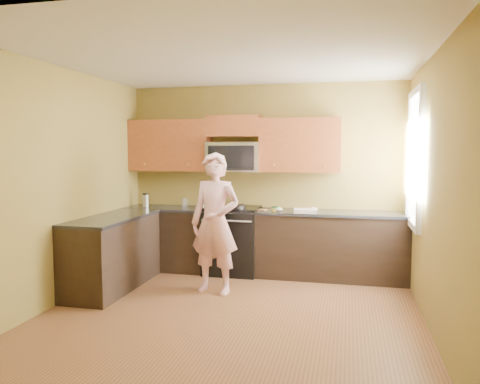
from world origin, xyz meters
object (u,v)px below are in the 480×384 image
(butter_tub, at_px, (276,211))
(travel_mug, at_px, (146,206))
(woman, at_px, (215,223))
(stove, at_px, (232,240))
(frying_pan, at_px, (236,208))
(microwave, at_px, (234,171))

(butter_tub, bearing_deg, travel_mug, 175.82)
(woman, distance_m, butter_tub, 1.05)
(travel_mug, bearing_deg, woman, -35.82)
(stove, relative_size, butter_tub, 8.32)
(stove, bearing_deg, frying_pan, -58.02)
(woman, height_order, butter_tub, woman)
(stove, relative_size, travel_mug, 4.86)
(stove, height_order, butter_tub, butter_tub)
(woman, height_order, frying_pan, woman)
(stove, xyz_separation_m, travel_mug, (-1.34, 0.03, 0.44))
(frying_pan, distance_m, butter_tub, 0.55)
(frying_pan, relative_size, travel_mug, 2.19)
(stove, distance_m, woman, 1.03)
(frying_pan, distance_m, travel_mug, 1.45)
(microwave, bearing_deg, frying_pan, -70.84)
(microwave, bearing_deg, travel_mug, -176.12)
(stove, distance_m, butter_tub, 0.79)
(stove, height_order, woman, woman)
(microwave, relative_size, woman, 0.44)
(frying_pan, height_order, travel_mug, travel_mug)
(microwave, bearing_deg, butter_tub, -20.12)
(stove, distance_m, frying_pan, 0.51)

